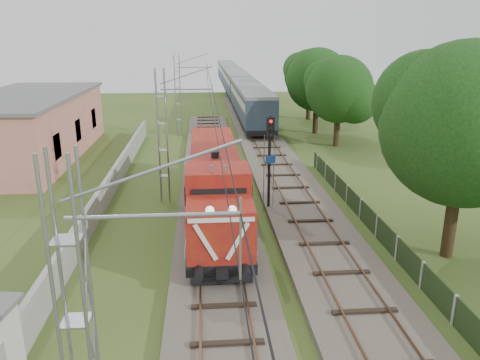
{
  "coord_description": "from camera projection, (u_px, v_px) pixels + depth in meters",
  "views": [
    {
      "loc": [
        -0.63,
        -15.58,
        9.75
      ],
      "look_at": [
        1.36,
        8.81,
        2.2
      ],
      "focal_mm": 35.0,
      "sensor_mm": 36.0,
      "label": 1
    }
  ],
  "objects": [
    {
      "name": "ground",
      "position": [
        223.0,
        304.0,
        17.76
      ],
      "size": [
        140.0,
        140.0,
        0.0
      ],
      "primitive_type": "plane",
      "color": "#344A1B",
      "rests_on": "ground"
    },
    {
      "name": "track_main",
      "position": [
        217.0,
        228.0,
        24.37
      ],
      "size": [
        4.2,
        70.0,
        0.45
      ],
      "color": "#6B6054",
      "rests_on": "ground"
    },
    {
      "name": "track_side",
      "position": [
        274.0,
        162.0,
        37.14
      ],
      "size": [
        4.2,
        80.0,
        0.45
      ],
      "color": "#6B6054",
      "rests_on": "ground"
    },
    {
      "name": "catenary",
      "position": [
        163.0,
        136.0,
        27.77
      ],
      "size": [
        3.31,
        70.0,
        8.0
      ],
      "color": "gray",
      "rests_on": "ground"
    },
    {
      "name": "boundary_wall",
      "position": [
        107.0,
        190.0,
        28.46
      ],
      "size": [
        0.25,
        40.0,
        1.5
      ],
      "primitive_type": "cube",
      "color": "#9E9E99",
      "rests_on": "ground"
    },
    {
      "name": "station_building",
      "position": [
        28.0,
        126.0,
        38.68
      ],
      "size": [
        8.4,
        20.4,
        5.22
      ],
      "color": "tan",
      "rests_on": "ground"
    },
    {
      "name": "fence",
      "position": [
        397.0,
        248.0,
        21.06
      ],
      "size": [
        0.12,
        32.0,
        1.2
      ],
      "color": "black",
      "rests_on": "ground"
    },
    {
      "name": "locomotive",
      "position": [
        215.0,
        183.0,
        25.38
      ],
      "size": [
        2.82,
        16.09,
        4.09
      ],
      "color": "black",
      "rests_on": "ground"
    },
    {
      "name": "coach_rake",
      "position": [
        235.0,
        81.0,
        77.44
      ],
      "size": [
        3.18,
        70.79,
        3.67
      ],
      "color": "black",
      "rests_on": "ground"
    },
    {
      "name": "signal_post",
      "position": [
        270.0,
        147.0,
        25.99
      ],
      "size": [
        0.59,
        0.48,
        5.6
      ],
      "color": "black",
      "rests_on": "ground"
    },
    {
      "name": "tree_a",
      "position": [
        466.0,
        127.0,
        19.91
      ],
      "size": [
        7.48,
        7.13,
        9.7
      ],
      "color": "#3C2D18",
      "rests_on": "ground"
    },
    {
      "name": "tree_b",
      "position": [
        340.0,
        90.0,
        41.8
      ],
      "size": [
        6.32,
        6.02,
        8.2
      ],
      "color": "#3C2D18",
      "rests_on": "ground"
    },
    {
      "name": "tree_c",
      "position": [
        318.0,
        80.0,
        47.41
      ],
      "size": [
        6.72,
        6.4,
        8.71
      ],
      "color": "#3C2D18",
      "rests_on": "ground"
    },
    {
      "name": "tree_d",
      "position": [
        311.0,
        76.0,
        55.65
      ],
      "size": [
        6.43,
        6.12,
        8.33
      ],
      "color": "#3C2D18",
      "rests_on": "ground"
    }
  ]
}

